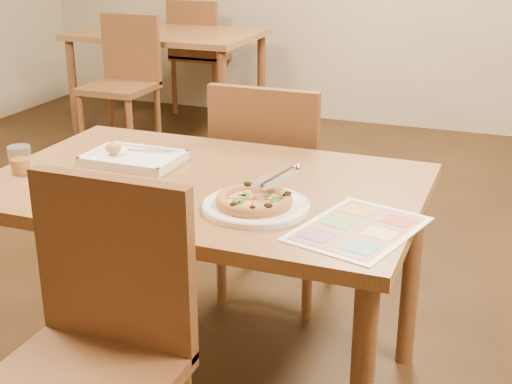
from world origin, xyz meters
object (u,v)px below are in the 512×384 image
(bg_table, at_px, (168,44))
(bg_chair_far, at_px, (198,43))
(pizza, at_px, (254,201))
(dining_table, at_px, (204,207))
(plate, at_px, (256,207))
(appetizer_tray, at_px, (132,159))
(glass_tumbler, at_px, (20,162))
(bg_chair_near, at_px, (125,68))
(pizza_cutter, at_px, (275,181))
(chair_far, at_px, (271,169))
(menu, at_px, (358,228))
(chair_near, at_px, (97,323))

(bg_table, bearing_deg, bg_chair_far, 90.00)
(bg_chair_far, height_order, pizza, bg_chair_far)
(dining_table, height_order, plate, plate)
(appetizer_tray, height_order, glass_tumbler, glass_tumbler)
(bg_chair_near, distance_m, pizza_cutter, 3.00)
(chair_far, relative_size, pizza_cutter, 4.28)
(bg_table, distance_m, appetizer_tray, 3.02)
(bg_chair_near, height_order, menu, bg_chair_near)
(bg_table, relative_size, plate, 4.44)
(bg_chair_near, height_order, appetizer_tray, bg_chair_near)
(bg_chair_near, height_order, plate, bg_chair_near)
(pizza, xyz_separation_m, glass_tumbler, (-0.78, 0.02, 0.01))
(dining_table, xyz_separation_m, menu, (0.52, -0.19, 0.09))
(menu, bearing_deg, appetizer_tray, 161.67)
(bg_chair_far, distance_m, glass_tumbler, 3.60)
(chair_far, relative_size, bg_chair_near, 1.00)
(pizza, bearing_deg, bg_chair_far, 117.81)
(bg_chair_far, distance_m, plate, 3.91)
(bg_chair_near, bearing_deg, bg_table, 90.00)
(chair_far, distance_m, pizza_cutter, 0.81)
(chair_near, bearing_deg, bg_chair_far, 112.29)
(chair_far, distance_m, bg_chair_far, 3.14)
(bg_table, distance_m, glass_tumbler, 3.12)
(chair_near, xyz_separation_m, pizza_cutter, (0.27, 0.47, 0.23))
(pizza, distance_m, pizza_cutter, 0.08)
(pizza, bearing_deg, chair_near, -117.20)
(bg_table, distance_m, plate, 3.48)
(bg_chair_far, xyz_separation_m, pizza, (1.83, -3.46, 0.18))
(bg_chair_far, relative_size, pizza, 2.24)
(dining_table, distance_m, glass_tumbler, 0.59)
(plate, bearing_deg, bg_table, 121.77)
(plate, relative_size, menu, 0.82)
(plate, distance_m, pizza_cutter, 0.09)
(bg_table, bearing_deg, glass_tumbler, -70.47)
(bg_chair_far, bearing_deg, menu, 121.29)
(plate, xyz_separation_m, pizza, (-0.00, -0.01, 0.02))
(chair_near, bearing_deg, menu, 38.32)
(appetizer_tray, height_order, menu, appetizer_tray)
(pizza_cutter, xyz_separation_m, menu, (0.25, -0.06, -0.08))
(pizza_cutter, bearing_deg, bg_chair_far, 71.90)
(chair_near, distance_m, glass_tumbler, 0.75)
(appetizer_tray, bearing_deg, pizza, -24.94)
(dining_table, xyz_separation_m, glass_tumbler, (-0.56, -0.14, 0.12))
(plate, bearing_deg, chair_far, 106.92)
(bg_chair_near, distance_m, bg_chair_far, 1.10)
(bg_chair_far, xyz_separation_m, plate, (1.83, -3.46, 0.16))
(chair_far, xyz_separation_m, pizza, (0.23, -0.76, 0.18))
(pizza_cutter, bearing_deg, chair_near, -166.91)
(bg_chair_near, xyz_separation_m, appetizer_tray, (1.31, -2.12, 0.16))
(bg_table, bearing_deg, pizza_cutter, -57.38)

